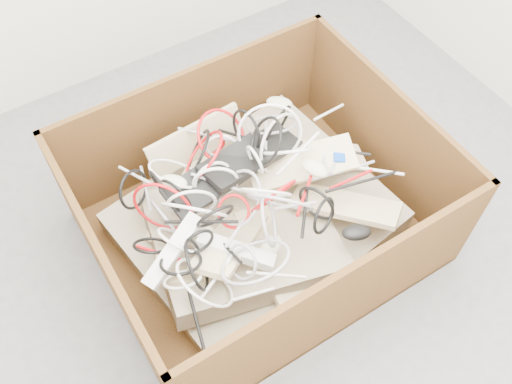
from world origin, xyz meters
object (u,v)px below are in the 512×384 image
power_strip_right (236,251)px  cardboard_box (255,221)px  vga_plug (339,158)px  power_strip_left (173,251)px

power_strip_right → cardboard_box: bearing=91.0°
cardboard_box → vga_plug: (0.36, -0.05, 0.23)m
power_strip_right → vga_plug: 0.56m
cardboard_box → power_strip_left: 0.46m
power_strip_left → power_strip_right: (0.20, -0.09, -0.05)m
cardboard_box → power_strip_left: (-0.38, -0.09, 0.24)m
cardboard_box → power_strip_left: size_ratio=4.37×
vga_plug → power_strip_right: bearing=-135.5°
power_strip_left → cardboard_box: bearing=-11.8°
power_strip_right → vga_plug: bearing=60.8°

